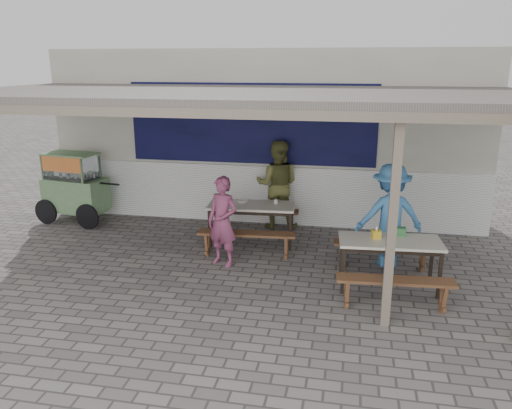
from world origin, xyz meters
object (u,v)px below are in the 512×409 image
Objects in this scene: patron_right_table at (390,215)px; table_left at (252,209)px; tissue_box at (376,234)px; condiment_jar at (276,201)px; bench_right_street at (395,286)px; donation_box at (399,231)px; vendor_cart at (74,185)px; patron_wall_side at (277,184)px; bench_left_wall at (256,215)px; patron_street_side at (223,221)px; condiment_bowl at (243,201)px; table_right at (390,245)px; bench_right_wall at (383,249)px; bench_left_street at (246,238)px.

table_left is at bearing -25.15° from patron_right_table.
condiment_jar is at bearing 137.94° from tissue_box.
bench_right_street is at bearing -45.99° from table_left.
condiment_jar is (-2.07, 1.37, -0.02)m from donation_box.
patron_wall_side reaches higher than vendor_cart.
bench_left_wall is at bearing 143.19° from donation_box.
patron_wall_side is 2.62m from patron_right_table.
table_left is at bearing 146.83° from tissue_box.
patron_wall_side is (4.18, 0.46, 0.10)m from vendor_cart.
bench_left_wall is 1.13× the size of patron_street_side.
bench_left_wall is (-0.05, 0.69, -0.33)m from table_left.
donation_box reaches higher than condiment_bowl.
table_left is 20.34× the size of condiment_jar.
condiment_jar is (-1.73, 1.56, -0.02)m from tissue_box.
condiment_jar is at bearing 15.76° from table_left.
vendor_cart is at bearing 177.38° from bench_left_wall.
bench_left_wall is 0.94× the size of patron_wall_side.
table_right is at bearing -9.83° from vendor_cart.
bench_right_wall is 0.68m from donation_box.
bench_right_street is 2.91m from patron_street_side.
table_right is (2.40, -2.14, 0.33)m from bench_left_wall.
patron_wall_side is (-2.04, 2.50, 0.22)m from table_right.
patron_street_side is at bearing -16.16° from vendor_cart.
table_right is at bearing -45.80° from bench_left_wall.
bench_left_street is 2.55m from donation_box.
bench_right_wall is 2.62m from patron_street_side.
table_left is 8.10× the size of condiment_bowl.
tissue_box is (2.15, -1.41, 0.14)m from table_left.
table_right is (2.31, -0.77, 0.33)m from bench_left_street.
bench_right_wall is at bearing -19.38° from condiment_bowl.
tissue_box is at bearing -37.24° from table_left.
table_right is at bearing 90.00° from bench_right_street.
patron_street_side is at bearing -93.69° from condiment_bowl.
condiment_bowl is (-0.24, 0.80, 0.43)m from bench_left_street.
table_left is at bearing -90.00° from bench_left_wall.
bench_left_street is at bearing -114.13° from condiment_jar.
bench_right_street is 0.84× the size of vendor_cart.
tissue_box is at bearing -33.09° from condiment_bowl.
bench_right_wall is 0.84× the size of vendor_cart.
condiment_jar is (-1.97, 0.69, -0.06)m from patron_right_table.
donation_box is at bearing -33.51° from condiment_jar.
patron_street_side reaches higher than table_right.
bench_right_street is 0.93× the size of patron_right_table.
table_left and table_right have the same top height.
donation_box is (0.10, -0.69, -0.04)m from patron_right_table.
tissue_box is at bearing 61.89° from patron_right_table.
patron_street_side is (3.60, -1.64, -0.05)m from vendor_cart.
table_left is 3.25m from bench_right_street.
patron_right_table is at bearing 141.55° from patron_wall_side.
table_left is at bearing 72.12° from patron_wall_side.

